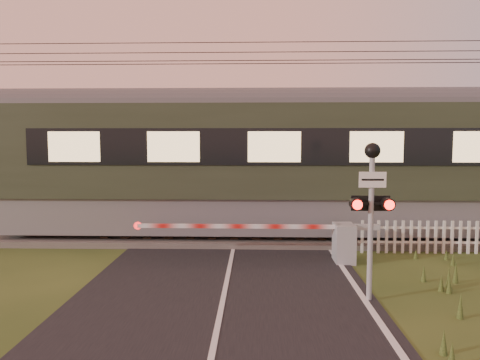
{
  "coord_description": "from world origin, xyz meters",
  "views": [
    {
      "loc": [
        0.62,
        -8.18,
        3.13
      ],
      "look_at": [
        0.25,
        3.2,
        2.13
      ],
      "focal_mm": 35.0,
      "sensor_mm": 36.0,
      "label": 1
    }
  ],
  "objects": [
    {
      "name": "ground",
      "position": [
        0.0,
        0.0,
        0.0
      ],
      "size": [
        160.0,
        160.0,
        0.0
      ],
      "primitive_type": "plane",
      "color": "#253916",
      "rests_on": "ground"
    },
    {
      "name": "road",
      "position": [
        0.02,
        -0.23,
        0.01
      ],
      "size": [
        6.0,
        140.0,
        0.03
      ],
      "color": "black",
      "rests_on": "ground"
    },
    {
      "name": "track_bed",
      "position": [
        0.0,
        6.5,
        0.07
      ],
      "size": [
        140.0,
        3.4,
        0.39
      ],
      "color": "#47423D",
      "rests_on": "ground"
    },
    {
      "name": "overhead_wires",
      "position": [
        0.0,
        6.5,
        5.72
      ],
      "size": [
        120.0,
        0.62,
        0.62
      ],
      "color": "black",
      "rests_on": "ground"
    },
    {
      "name": "boom_gate",
      "position": [
        2.58,
        3.62,
        0.55
      ],
      "size": [
        6.28,
        0.76,
        1.0
      ],
      "color": "gray",
      "rests_on": "ground"
    },
    {
      "name": "crossing_signal",
      "position": [
        2.84,
        0.75,
        2.11
      ],
      "size": [
        0.78,
        0.34,
        3.06
      ],
      "color": "gray",
      "rests_on": "ground"
    },
    {
      "name": "picket_fence",
      "position": [
        5.35,
        4.6,
        0.46
      ],
      "size": [
        3.77,
        0.08,
        0.91
      ],
      "color": "silver",
      "rests_on": "ground"
    }
  ]
}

